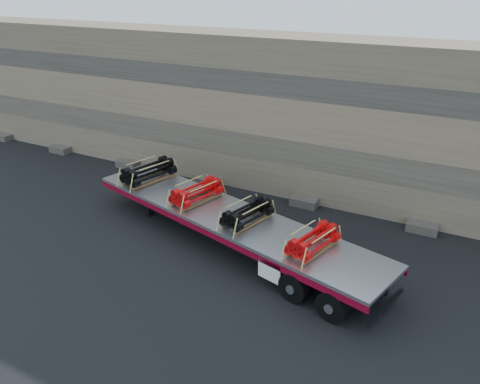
{
  "coord_description": "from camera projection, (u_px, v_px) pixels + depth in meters",
  "views": [
    {
      "loc": [
        8.17,
        -13.17,
        9.22
      ],
      "look_at": [
        0.41,
        1.58,
        1.58
      ],
      "focal_mm": 35.0,
      "sensor_mm": 36.0,
      "label": 1
    }
  ],
  "objects": [
    {
      "name": "ground",
      "position": [
        211.0,
        243.0,
        17.9
      ],
      "size": [
        120.0,
        120.0,
        0.0
      ],
      "primitive_type": "plane",
      "color": "black",
      "rests_on": "ground"
    },
    {
      "name": "rock_wall",
      "position": [
        281.0,
        114.0,
        21.67
      ],
      "size": [
        44.0,
        3.0,
        7.0
      ],
      "primitive_type": "cube",
      "color": "#7A6B54",
      "rests_on": "ground"
    },
    {
      "name": "trailer",
      "position": [
        228.0,
        229.0,
        17.53
      ],
      "size": [
        13.05,
        5.62,
        1.28
      ],
      "primitive_type": null,
      "rotation": [
        0.0,
        0.0,
        -0.25
      ],
      "color": "#A8ABB0",
      "rests_on": "ground"
    },
    {
      "name": "bundle_front",
      "position": [
        149.0,
        172.0,
        19.97
      ],
      "size": [
        1.63,
        2.42,
        0.78
      ],
      "primitive_type": null,
      "rotation": [
        0.0,
        0.0,
        -0.25
      ],
      "color": "black",
      "rests_on": "trailer"
    },
    {
      "name": "bundle_midfront",
      "position": [
        197.0,
        193.0,
        18.15
      ],
      "size": [
        1.48,
        2.2,
        0.71
      ],
      "primitive_type": null,
      "rotation": [
        0.0,
        0.0,
        -0.25
      ],
      "color": "red",
      "rests_on": "trailer"
    },
    {
      "name": "bundle_midrear",
      "position": [
        247.0,
        214.0,
        16.55
      ],
      "size": [
        1.41,
        2.09,
        0.68
      ],
      "primitive_type": null,
      "rotation": [
        0.0,
        0.0,
        -0.25
      ],
      "color": "black",
      "rests_on": "trailer"
    },
    {
      "name": "bundle_rear",
      "position": [
        313.0,
        241.0,
        14.85
      ],
      "size": [
        1.38,
        2.05,
        0.66
      ],
      "primitive_type": null,
      "rotation": [
        0.0,
        0.0,
        -0.25
      ],
      "color": "red",
      "rests_on": "trailer"
    }
  ]
}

